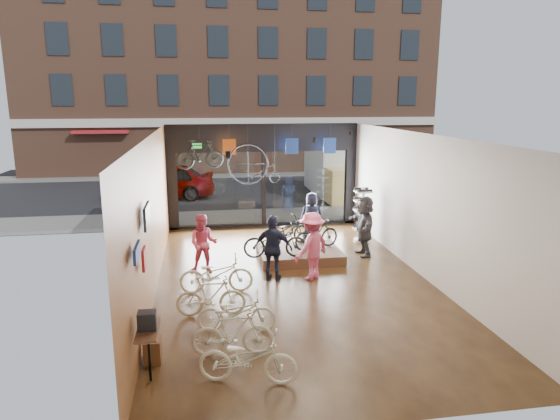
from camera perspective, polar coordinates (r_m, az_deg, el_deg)
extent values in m
cube|color=black|center=(13.21, 1.54, -8.23)|extent=(7.00, 12.00, 0.04)
cube|color=black|center=(12.38, 1.64, 8.63)|extent=(7.00, 12.00, 0.04)
cube|color=#97552E|center=(12.50, -14.48, -0.64)|extent=(0.04, 12.00, 3.80)
cube|color=beige|center=(13.74, 16.16, 0.44)|extent=(0.04, 12.00, 3.80)
cube|color=beige|center=(7.09, 10.86, -10.60)|extent=(7.00, 0.04, 3.80)
cube|color=#198C26|center=(18.08, -9.50, 7.25)|extent=(0.35, 0.06, 0.18)
cube|color=black|center=(27.63, -4.26, 2.75)|extent=(30.00, 18.00, 0.02)
cube|color=slate|center=(20.00, -2.30, -0.78)|extent=(30.00, 2.40, 0.12)
cube|color=slate|center=(31.55, -4.91, 4.09)|extent=(30.00, 2.00, 0.12)
cube|color=brown|center=(33.79, -5.47, 16.44)|extent=(26.00, 5.00, 14.00)
imported|color=gray|center=(24.50, -13.30, 3.21)|extent=(4.92, 1.98, 1.68)
imported|color=beige|center=(8.68, -3.68, -16.58)|extent=(1.77, 0.99, 0.88)
imported|color=beige|center=(9.50, -5.42, -13.79)|extent=(1.54, 0.52, 0.91)
imported|color=beige|center=(10.39, -4.99, -11.61)|extent=(1.66, 0.75, 0.84)
imported|color=beige|center=(11.16, -7.89, -9.73)|extent=(1.55, 0.53, 0.92)
imported|color=beige|center=(12.42, -7.29, -7.29)|extent=(1.81, 0.68, 0.94)
cube|color=#473320|center=(14.91, 2.23, -5.09)|extent=(2.40, 1.80, 0.30)
imported|color=black|center=(14.00, -0.56, -3.62)|extent=(1.82, 0.76, 0.94)
imported|color=black|center=(14.85, 4.21, -2.74)|extent=(1.57, 0.95, 0.91)
imported|color=black|center=(15.15, 0.85, -2.47)|extent=(1.71, 1.43, 0.88)
imported|color=#CC4C72|center=(13.80, -8.75, -3.81)|extent=(0.89, 0.76, 1.63)
imported|color=#161C33|center=(13.02, -0.78, -4.39)|extent=(1.11, 0.78, 1.74)
imported|color=#CC4C72|center=(13.10, 3.64, -4.16)|extent=(1.34, 1.24, 1.81)
imported|color=#161C33|center=(16.83, 3.64, -0.73)|extent=(0.88, 0.66, 1.62)
imported|color=#3F3F44|center=(15.31, 9.60, -1.80)|extent=(0.55, 1.70, 1.84)
imported|color=black|center=(16.42, -9.16, 6.30)|extent=(1.64, 0.79, 0.95)
cube|color=#CC5919|center=(17.43, -5.81, 7.16)|extent=(0.45, 0.03, 0.55)
cube|color=#1E3F99|center=(17.70, 1.40, 7.30)|extent=(0.45, 0.03, 0.55)
cube|color=#1E3F99|center=(18.00, 5.71, 7.33)|extent=(0.45, 0.03, 0.55)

